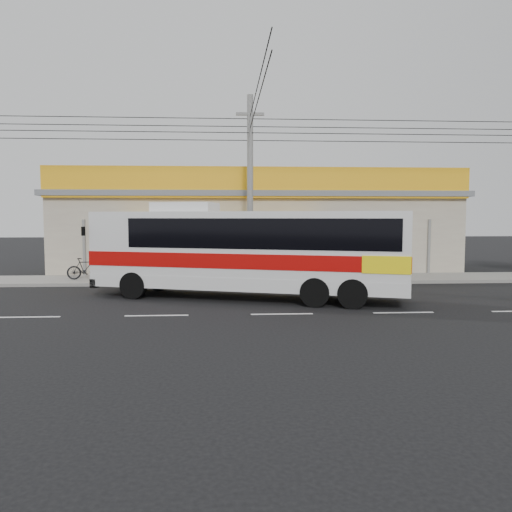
{
  "coord_description": "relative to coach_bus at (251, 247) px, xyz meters",
  "views": [
    {
      "loc": [
        -1.81,
        -18.29,
        3.13
      ],
      "look_at": [
        -0.56,
        2.0,
        1.53
      ],
      "focal_mm": 35.0,
      "sensor_mm": 36.0,
      "label": 1
    }
  ],
  "objects": [
    {
      "name": "ground",
      "position": [
        0.83,
        -0.58,
        -1.97
      ],
      "size": [
        120.0,
        120.0,
        0.0
      ],
      "primitive_type": "plane",
      "color": "black",
      "rests_on": "ground"
    },
    {
      "name": "sidewalk",
      "position": [
        0.83,
        5.42,
        -1.9
      ],
      "size": [
        30.0,
        3.2,
        0.15
      ],
      "primitive_type": "cube",
      "color": "gray",
      "rests_on": "ground"
    },
    {
      "name": "lane_markings",
      "position": [
        0.83,
        -3.08,
        -1.97
      ],
      "size": [
        50.0,
        0.12,
        0.01
      ],
      "primitive_type": null,
      "color": "silver",
      "rests_on": "ground"
    },
    {
      "name": "storefront_building",
      "position": [
        0.83,
        10.96,
        0.33
      ],
      "size": [
        22.6,
        9.2,
        5.7
      ],
      "color": "#AA9C89",
      "rests_on": "ground"
    },
    {
      "name": "coach_bus",
      "position": [
        0.0,
        0.0,
        0.0
      ],
      "size": [
        12.16,
        6.1,
        3.69
      ],
      "rotation": [
        0.0,
        0.0,
        -0.31
      ],
      "color": "silver",
      "rests_on": "ground"
    },
    {
      "name": "motorbike_red",
      "position": [
        -4.52,
        4.12,
        -1.37
      ],
      "size": [
        1.81,
        0.94,
        0.91
      ],
      "primitive_type": "imported",
      "rotation": [
        0.0,
        0.0,
        1.37
      ],
      "color": "maroon",
      "rests_on": "sidewalk"
    },
    {
      "name": "motorbike_dark",
      "position": [
        -7.66,
        5.25,
        -1.31
      ],
      "size": [
        1.75,
        0.71,
        1.02
      ],
      "primitive_type": "imported",
      "rotation": [
        0.0,
        0.0,
        1.71
      ],
      "color": "black",
      "rests_on": "sidewalk"
    },
    {
      "name": "utility_pole",
      "position": [
        0.2,
        4.82,
        5.29
      ],
      "size": [
        34.0,
        14.0,
        8.8
      ],
      "color": "slate",
      "rests_on": "ground"
    }
  ]
}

